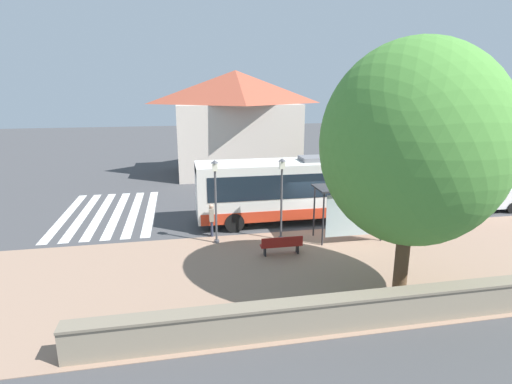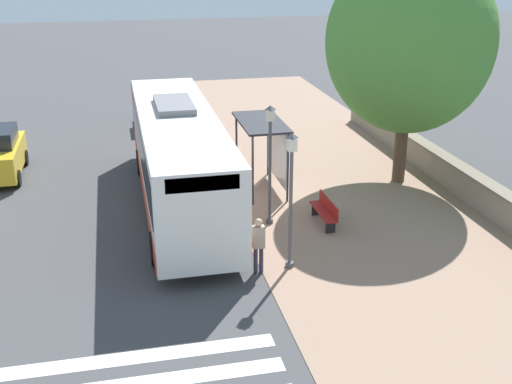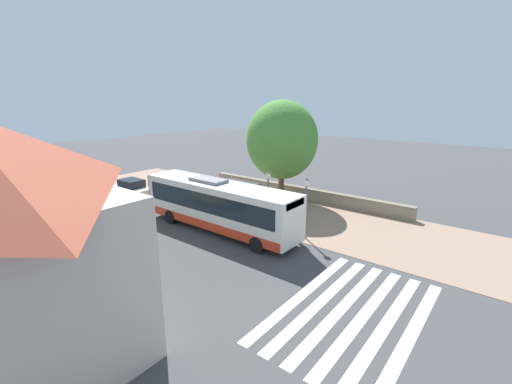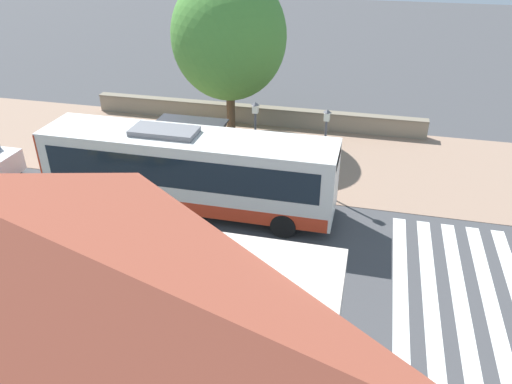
{
  "view_description": "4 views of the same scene",
  "coord_description": "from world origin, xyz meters",
  "px_view_note": "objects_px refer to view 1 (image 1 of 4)",
  "views": [
    {
      "loc": [
        -18.65,
        6.6,
        7.21
      ],
      "look_at": [
        1.16,
        2.75,
        1.89
      ],
      "focal_mm": 28.0,
      "sensor_mm": 36.0,
      "label": 1
    },
    {
      "loc": [
        3.68,
        20.88,
        8.74
      ],
      "look_at": [
        -0.54,
        1.95,
        1.17
      ],
      "focal_mm": 45.0,
      "sensor_mm": 36.0,
      "label": 2
    },
    {
      "loc": [
        17.58,
        15.49,
        8.82
      ],
      "look_at": [
        -0.25,
        1.46,
        2.62
      ],
      "focal_mm": 24.0,
      "sensor_mm": 36.0,
      "label": 3
    },
    {
      "loc": [
        18.92,
        6.81,
        11.09
      ],
      "look_at": [
        1.49,
        2.57,
        1.04
      ],
      "focal_mm": 35.0,
      "sensor_mm": 36.0,
      "label": 4
    }
  ],
  "objects_px": {
    "bench": "(282,245)",
    "shade_tree": "(413,144)",
    "parked_car_behind_bus": "(483,195)",
    "pedestrian": "(212,217)",
    "street_lamp_near": "(282,192)",
    "bus": "(308,188)",
    "parked_car_far_lane": "(339,175)",
    "street_lamp_far": "(216,195)",
    "bus_shelter": "(350,197)"
  },
  "relations": [
    {
      "from": "parked_car_far_lane",
      "to": "pedestrian",
      "type": "bearing_deg",
      "value": 129.68
    },
    {
      "from": "pedestrian",
      "to": "parked_car_far_lane",
      "type": "relative_size",
      "value": 0.42
    },
    {
      "from": "bus",
      "to": "street_lamp_far",
      "type": "distance_m",
      "value": 5.91
    },
    {
      "from": "bench",
      "to": "bus",
      "type": "bearing_deg",
      "value": -30.42
    },
    {
      "from": "bus",
      "to": "bench",
      "type": "bearing_deg",
      "value": 149.58
    },
    {
      "from": "pedestrian",
      "to": "parked_car_far_lane",
      "type": "distance_m",
      "value": 13.11
    },
    {
      "from": "bus",
      "to": "bus_shelter",
      "type": "distance_m",
      "value": 3.47
    },
    {
      "from": "street_lamp_near",
      "to": "street_lamp_far",
      "type": "bearing_deg",
      "value": 86.95
    },
    {
      "from": "pedestrian",
      "to": "shade_tree",
      "type": "height_order",
      "value": "shade_tree"
    },
    {
      "from": "bench",
      "to": "parked_car_behind_bus",
      "type": "bearing_deg",
      "value": -72.88
    },
    {
      "from": "bus_shelter",
      "to": "street_lamp_near",
      "type": "bearing_deg",
      "value": 79.39
    },
    {
      "from": "pedestrian",
      "to": "shade_tree",
      "type": "distance_m",
      "value": 10.29
    },
    {
      "from": "bus_shelter",
      "to": "bench",
      "type": "bearing_deg",
      "value": 107.99
    },
    {
      "from": "bus",
      "to": "parked_car_behind_bus",
      "type": "xyz_separation_m",
      "value": [
        -0.32,
        -10.9,
        -0.9
      ]
    },
    {
      "from": "street_lamp_far",
      "to": "parked_car_behind_bus",
      "type": "xyz_separation_m",
      "value": [
        2.22,
        -16.21,
        -1.44
      ]
    },
    {
      "from": "bus",
      "to": "street_lamp_near",
      "type": "xyz_separation_m",
      "value": [
        -2.7,
        2.2,
        0.55
      ]
    },
    {
      "from": "bench",
      "to": "shade_tree",
      "type": "height_order",
      "value": "shade_tree"
    },
    {
      "from": "bus",
      "to": "bus_shelter",
      "type": "relative_size",
      "value": 3.71
    },
    {
      "from": "street_lamp_near",
      "to": "parked_car_far_lane",
      "type": "xyz_separation_m",
      "value": [
        9.48,
        -6.83,
        -1.45
      ]
    },
    {
      "from": "street_lamp_far",
      "to": "parked_car_far_lane",
      "type": "xyz_separation_m",
      "value": [
        9.32,
        -9.94,
        -1.44
      ]
    },
    {
      "from": "pedestrian",
      "to": "street_lamp_near",
      "type": "bearing_deg",
      "value": -108.89
    },
    {
      "from": "street_lamp_near",
      "to": "parked_car_behind_bus",
      "type": "xyz_separation_m",
      "value": [
        2.39,
        -13.11,
        -1.44
      ]
    },
    {
      "from": "street_lamp_near",
      "to": "street_lamp_far",
      "type": "xyz_separation_m",
      "value": [
        0.17,
        3.11,
        -0.01
      ]
    },
    {
      "from": "bench",
      "to": "street_lamp_near",
      "type": "xyz_separation_m",
      "value": [
        1.78,
        -0.43,
        1.91
      ]
    },
    {
      "from": "street_lamp_far",
      "to": "parked_car_far_lane",
      "type": "distance_m",
      "value": 13.7
    },
    {
      "from": "bench",
      "to": "shade_tree",
      "type": "bearing_deg",
      "value": -141.19
    },
    {
      "from": "street_lamp_far",
      "to": "bus",
      "type": "bearing_deg",
      "value": -64.46
    },
    {
      "from": "bench",
      "to": "parked_car_far_lane",
      "type": "height_order",
      "value": "parked_car_far_lane"
    },
    {
      "from": "bench",
      "to": "parked_car_behind_bus",
      "type": "distance_m",
      "value": 14.17
    },
    {
      "from": "bus",
      "to": "shade_tree",
      "type": "distance_m",
      "value": 9.32
    },
    {
      "from": "street_lamp_near",
      "to": "shade_tree",
      "type": "xyz_separation_m",
      "value": [
        -5.88,
        -2.87,
        3.0
      ]
    },
    {
      "from": "bench",
      "to": "street_lamp_near",
      "type": "relative_size",
      "value": 0.46
    },
    {
      "from": "bench",
      "to": "street_lamp_near",
      "type": "height_order",
      "value": "street_lamp_near"
    },
    {
      "from": "street_lamp_far",
      "to": "bus_shelter",
      "type": "bearing_deg",
      "value": -96.92
    },
    {
      "from": "shade_tree",
      "to": "street_lamp_near",
      "type": "bearing_deg",
      "value": 25.98
    },
    {
      "from": "pedestrian",
      "to": "bench",
      "type": "xyz_separation_m",
      "value": [
        -2.9,
        -2.82,
        -0.5
      ]
    },
    {
      "from": "pedestrian",
      "to": "street_lamp_near",
      "type": "distance_m",
      "value": 3.72
    },
    {
      "from": "bench",
      "to": "shade_tree",
      "type": "relative_size",
      "value": 0.21
    },
    {
      "from": "street_lamp_near",
      "to": "pedestrian",
      "type": "bearing_deg",
      "value": 71.11
    },
    {
      "from": "bus_shelter",
      "to": "shade_tree",
      "type": "relative_size",
      "value": 0.37
    },
    {
      "from": "parked_car_behind_bus",
      "to": "parked_car_far_lane",
      "type": "distance_m",
      "value": 9.47
    },
    {
      "from": "bus_shelter",
      "to": "street_lamp_near",
      "type": "xyz_separation_m",
      "value": [
        0.6,
        3.21,
        0.23
      ]
    },
    {
      "from": "street_lamp_far",
      "to": "shade_tree",
      "type": "distance_m",
      "value": 9.02
    },
    {
      "from": "bus",
      "to": "parked_car_far_lane",
      "type": "height_order",
      "value": "bus"
    },
    {
      "from": "street_lamp_near",
      "to": "street_lamp_far",
      "type": "height_order",
      "value": "street_lamp_near"
    },
    {
      "from": "street_lamp_near",
      "to": "parked_car_far_lane",
      "type": "height_order",
      "value": "street_lamp_near"
    },
    {
      "from": "bus",
      "to": "shade_tree",
      "type": "relative_size",
      "value": 1.39
    },
    {
      "from": "pedestrian",
      "to": "street_lamp_near",
      "type": "height_order",
      "value": "street_lamp_near"
    },
    {
      "from": "shade_tree",
      "to": "parked_car_far_lane",
      "type": "height_order",
      "value": "shade_tree"
    },
    {
      "from": "parked_car_far_lane",
      "to": "street_lamp_far",
      "type": "bearing_deg",
      "value": 133.14
    }
  ]
}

